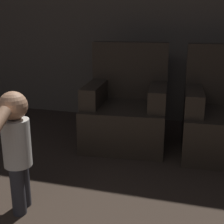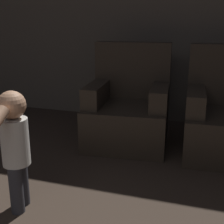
# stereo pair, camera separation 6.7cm
# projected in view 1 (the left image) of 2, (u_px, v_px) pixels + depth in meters

# --- Properties ---
(wall_back) EXTENTS (8.40, 0.05, 2.60)m
(wall_back) POSITION_uv_depth(u_px,v_px,m) (149.00, 12.00, 3.66)
(wall_back) COLOR #51493F
(wall_back) RESTS_ON ground_plane
(armchair_left) EXTENTS (0.86, 0.87, 0.99)m
(armchair_left) POSITION_uv_depth(u_px,v_px,m) (127.00, 110.00, 3.17)
(armchair_left) COLOR black
(armchair_left) RESTS_ON ground_plane
(person_toddler) EXTENTS (0.18, 0.55, 0.80)m
(person_toddler) POSITION_uv_depth(u_px,v_px,m) (16.00, 143.00, 1.94)
(person_toddler) COLOR #28282D
(person_toddler) RESTS_ON ground_plane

